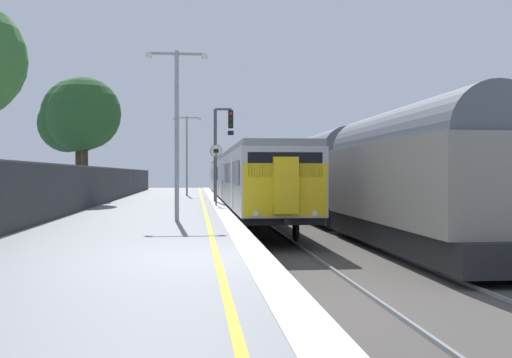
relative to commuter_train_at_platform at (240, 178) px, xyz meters
The scene contains 9 objects.
ground 27.17m from the commuter_train_at_platform, 88.85° to the right, with size 17.40×110.00×1.21m.
commuter_train_at_platform is the anchor object (origin of this frame).
freight_train_adjacent_track 13.47m from the commuter_train_at_platform, 72.70° to the right, with size 2.60×25.83×4.62m.
signal_gantry 5.63m from the commuter_train_at_platform, 106.26° to the right, with size 1.10×0.24×5.15m.
speed_limit_sign 9.42m from the commuter_train_at_platform, 101.32° to the right, with size 0.59×0.08×2.94m.
platform_lamp_mid 18.81m from the commuter_train_at_platform, 100.59° to the right, with size 2.00×0.20×5.54m.
platform_lamp_far 5.72m from the commuter_train_at_platform, 129.98° to the left, with size 2.00×0.20×5.56m.
background_tree_left 11.20m from the commuter_train_at_platform, 144.08° to the right, with size 3.78×3.94×6.57m.
background_tree_centre 10.69m from the commuter_train_at_platform, 168.61° to the right, with size 4.42×4.33×7.17m.
Camera 1 is at (-0.73, -10.89, 1.53)m, focal length 41.91 mm.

